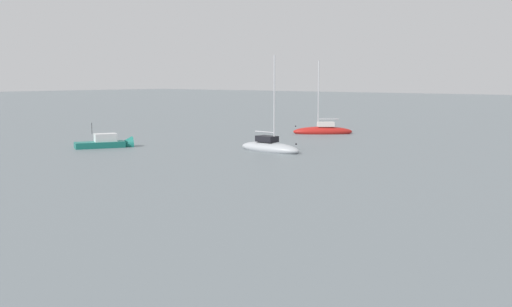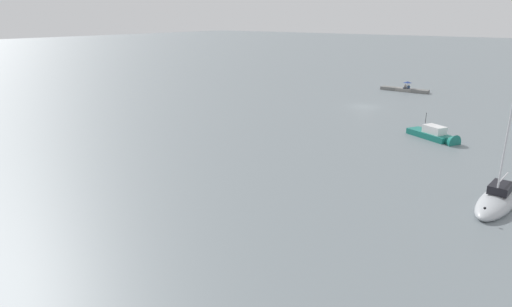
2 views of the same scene
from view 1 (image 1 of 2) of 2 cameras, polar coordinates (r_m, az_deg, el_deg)
name	(u,v)px [view 1 (image 1 of 2)]	position (r m, az deg, el deg)	size (l,w,h in m)	color
sailboat_red_near	(323,131)	(82.93, 6.24, 2.11)	(6.92, 7.51, 10.13)	red
sailboat_grey_far	(270,147)	(62.95, 1.27, 0.57)	(2.73, 7.85, 10.11)	#ADB2B7
motorboat_teal_near	(109,144)	(68.17, -13.49, 0.86)	(6.30, 4.41, 3.43)	#197266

